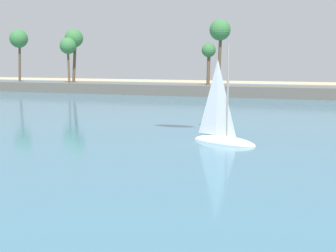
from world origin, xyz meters
name	(u,v)px	position (x,y,z in m)	size (l,w,h in m)	color
sea	(298,107)	(0.00, 60.39, 0.03)	(220.00, 108.04, 0.06)	teal
palm_headland	(300,81)	(-0.86, 74.39, 2.64)	(118.39, 6.04, 12.80)	#605B54
sailboat_near_shore	(223,133)	(-3.04, 31.59, 0.74)	(5.38, 3.25, 7.49)	white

